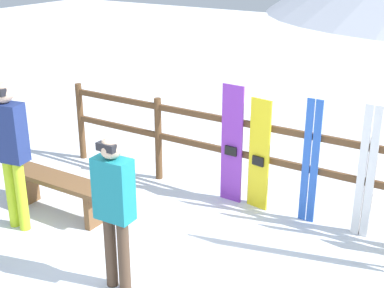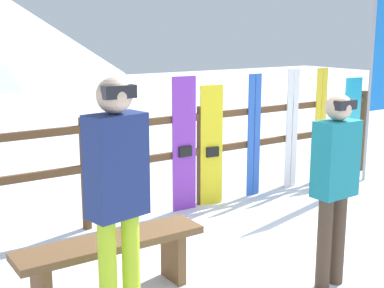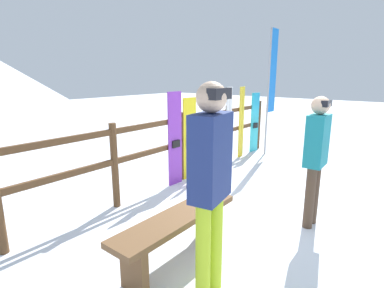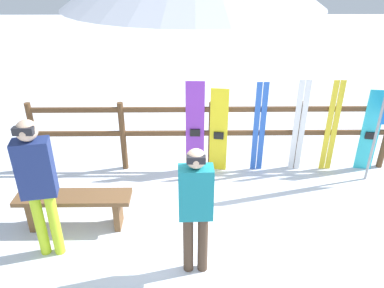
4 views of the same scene
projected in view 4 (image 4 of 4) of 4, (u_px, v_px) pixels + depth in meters
name	position (u px, v px, depth m)	size (l,w,h in m)	color
ground_plane	(219.00, 250.00, 4.73)	(40.00, 40.00, 0.00)	white
fence	(211.00, 130.00, 6.21)	(6.02, 0.10, 1.21)	brown
bench	(74.00, 203.00, 4.99)	(1.52, 0.36, 0.50)	brown
person_navy	(37.00, 180.00, 4.21)	(0.42, 0.28, 1.80)	#B7D826
person_teal	(196.00, 203.00, 4.02)	(0.38, 0.22, 1.61)	#4C3828
snowboard_purple	(195.00, 128.00, 6.13)	(0.31, 0.06, 1.58)	purple
snowboard_yellow	(219.00, 131.00, 6.16)	(0.29, 0.09, 1.46)	yellow
ski_pair_blue	(259.00, 128.00, 6.15)	(0.20, 0.02, 1.56)	blue
ski_pair_white	(299.00, 127.00, 6.15)	(0.19, 0.02, 1.60)	white
ski_pair_yellow	(332.00, 127.00, 6.15)	(0.20, 0.02, 1.59)	yellow
snowboard_cyan	(370.00, 131.00, 6.20)	(0.28, 0.09, 1.43)	#2DBFCC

